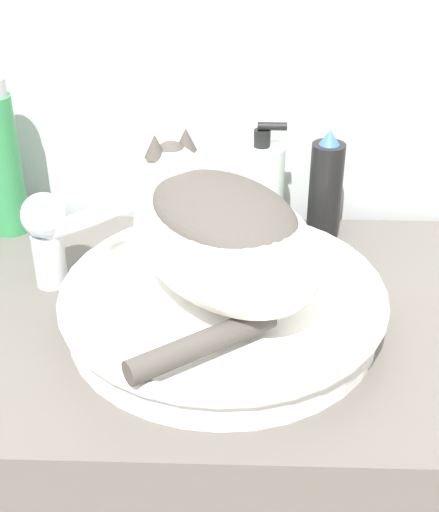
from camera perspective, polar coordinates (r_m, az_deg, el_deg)
The scene contains 6 objects.
sink_basin at distance 0.91m, azimuth 0.02°, elevation -3.71°, with size 0.41×0.41×0.06m.
cat at distance 0.86m, azimuth -0.25°, elevation 2.03°, with size 0.32×0.38×0.16m.
faucet at distance 0.98m, azimuth -13.17°, elevation 1.99°, with size 0.16×0.09×0.16m.
shampoo_bottle_tall at distance 1.13m, azimuth -17.06°, elevation 7.35°, with size 0.06×0.06×0.24m.
hairspray_can_black at distance 1.09m, azimuth 8.48°, elevation 5.40°, with size 0.05×0.05×0.17m.
soap_pump_bottle at distance 1.09m, azimuth 3.30°, elevation 5.34°, with size 0.07×0.07×0.18m.
Camera 1 is at (0.02, -0.50, 1.39)m, focal length 50.00 mm.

